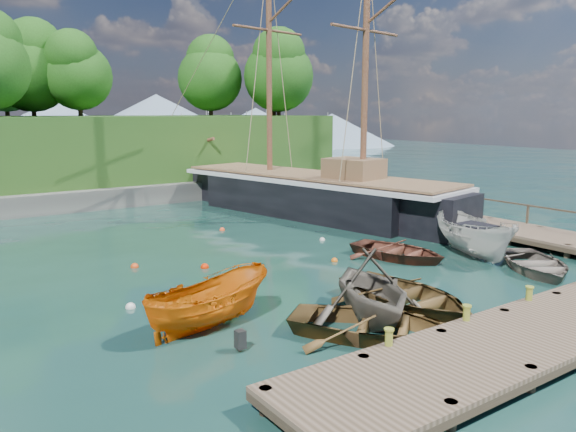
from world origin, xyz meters
The scene contains 21 objects.
ground centered at (0.00, 0.00, 0.00)m, with size 160.00×160.00×0.00m, color #17392B.
dock_near centered at (2.00, -6.50, 0.43)m, with size 20.00×3.20×1.10m.
dock_east centered at (11.50, 7.00, 0.43)m, with size 3.20×24.00×1.10m.
bollard_0 centered at (-4.00, -5.10, 0.00)m, with size 0.26×0.26×0.45m, color olive.
bollard_1 centered at (-1.00, -5.10, 0.00)m, with size 0.26×0.26×0.45m, color olive.
bollard_2 centered at (2.00, -5.10, 0.00)m, with size 0.26×0.26×0.45m, color olive.
rowboat_0 centered at (-2.93, -3.48, 0.00)m, with size 3.49×4.89×1.01m, color brown.
rowboat_1 centered at (-2.11, -2.42, 0.00)m, with size 3.85×4.46×2.35m, color #5E584D.
rowboat_2 centered at (-0.38, -2.25, 0.00)m, with size 3.62×5.07×1.05m, color brown.
rowboat_3 centered at (7.00, -2.25, 0.00)m, with size 3.15×4.41×0.91m, color #6B6157.
rowboat_4 centered at (3.94, 2.36, 0.00)m, with size 3.13×4.38×0.91m, color brown.
motorboat_orange centered at (-6.46, -0.15, 0.00)m, with size 1.66×4.41×1.70m, color #D46309.
cabin_boat_white centered at (7.04, 0.71, 0.00)m, with size 2.00×5.30×2.05m, color beige.
schooner centered at (7.34, 12.98, 1.08)m, with size 8.68×26.55×19.51m.
mooring_buoy_0 centered at (-7.83, 2.85, 0.00)m, with size 0.33×0.33×0.33m, color silver.
mooring_buoy_1 centered at (-3.67, 5.83, 0.00)m, with size 0.34×0.34×0.34m, color red.
mooring_buoy_2 centered at (1.38, 3.58, 0.00)m, with size 0.28×0.28×0.28m, color orange.
mooring_buoy_3 centered at (3.40, 7.01, 0.00)m, with size 0.27×0.27×0.27m, color silver.
mooring_buoy_4 centered at (-6.03, 7.53, 0.00)m, with size 0.33×0.33×0.33m, color #DA4212.
mooring_buoy_5 centered at (0.43, 12.01, 0.00)m, with size 0.29×0.29×0.29m, color #F7461C.
distant_ridge centered at (4.30, 70.00, 4.35)m, with size 117.00×40.00×10.00m.
Camera 1 is at (-13.54, -14.49, 6.33)m, focal length 35.00 mm.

